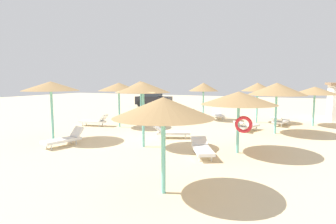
% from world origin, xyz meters
% --- Properties ---
extents(ground_plane, '(80.00, 80.00, 0.00)m').
position_xyz_m(ground_plane, '(0.00, 0.00, 0.00)').
color(ground_plane, beige).
extents(parasol_0, '(2.20, 2.20, 2.79)m').
position_xyz_m(parasol_0, '(0.30, 8.68, 2.47)').
color(parasol_0, '#6BC6BC').
rests_on(parasol_0, ground).
extents(parasol_1, '(2.42, 2.42, 2.91)m').
position_xyz_m(parasol_1, '(0.35, -0.43, 2.66)').
color(parasol_1, '#6BC6BC').
rests_on(parasol_1, ground).
extents(parasol_2, '(3.05, 3.05, 2.53)m').
position_xyz_m(parasol_2, '(4.39, 0.26, 2.25)').
color(parasol_2, '#6BC6BC').
rests_on(parasol_2, ground).
extents(parasol_3, '(2.43, 2.43, 2.91)m').
position_xyz_m(parasol_3, '(-4.80, 8.23, 2.60)').
color(parasol_3, '#6BC6BC').
rests_on(parasol_3, ground).
extents(parasol_4, '(2.84, 2.84, 2.57)m').
position_xyz_m(parasol_4, '(7.65, 9.16, 2.31)').
color(parasol_4, '#6BC6BC').
rests_on(parasol_4, ground).
extents(parasol_5, '(2.70, 2.70, 2.93)m').
position_xyz_m(parasol_5, '(-4.33, -1.20, 2.69)').
color(parasol_5, '#6BC6BC').
rests_on(parasol_5, ground).
extents(parasol_6, '(3.16, 3.16, 2.85)m').
position_xyz_m(parasol_6, '(5.55, 5.31, 2.50)').
color(parasol_6, '#6BC6BC').
rests_on(parasol_6, ground).
extents(parasol_7, '(2.59, 2.59, 2.83)m').
position_xyz_m(parasol_7, '(-3.64, 3.51, 2.56)').
color(parasol_7, '#6BC6BC').
rests_on(parasol_7, ground).
extents(parasol_8, '(2.64, 2.64, 2.55)m').
position_xyz_m(parasol_8, '(3.36, -4.67, 2.28)').
color(parasol_8, '#6BC6BC').
rests_on(parasol_8, ground).
extents(parasol_9, '(2.27, 2.27, 2.81)m').
position_xyz_m(parasol_9, '(4.10, 9.10, 2.50)').
color(parasol_9, '#6BC6BC').
rests_on(parasol_9, ground).
extents(lounger_0, '(1.39, 1.95, 0.79)m').
position_xyz_m(lounger_0, '(1.09, 10.07, 0.32)').
color(lounger_0, white).
rests_on(lounger_0, ground).
extents(lounger_1, '(2.00, 1.31, 0.70)m').
position_xyz_m(lounger_1, '(0.72, 1.80, 0.32)').
color(lounger_1, white).
rests_on(lounger_1, ground).
extents(lounger_2, '(1.46, 1.99, 0.61)m').
position_xyz_m(lounger_2, '(3.20, -0.77, 0.31)').
color(lounger_2, white).
rests_on(lounger_2, ground).
extents(lounger_3, '(1.96, 1.46, 0.73)m').
position_xyz_m(lounger_3, '(-3.12, 6.74, 0.32)').
color(lounger_3, white).
rests_on(lounger_3, ground).
extents(lounger_4, '(1.12, 2.00, 0.68)m').
position_xyz_m(lounger_4, '(5.69, 8.29, 0.31)').
color(lounger_4, white).
rests_on(lounger_4, ground).
extents(lounger_5, '(1.10, 1.95, 0.80)m').
position_xyz_m(lounger_5, '(-3.03, -1.77, 0.32)').
color(lounger_5, white).
rests_on(lounger_5, ground).
extents(lounger_6, '(1.33, 2.00, 0.66)m').
position_xyz_m(lounger_6, '(3.96, 5.46, 0.31)').
color(lounger_6, white).
rests_on(lounger_6, ground).
extents(lounger_7, '(1.95, 0.95, 0.77)m').
position_xyz_m(lounger_7, '(-5.39, 3.20, 0.32)').
color(lounger_7, white).
rests_on(lounger_7, ground).
extents(bench_0, '(1.54, 0.57, 0.49)m').
position_xyz_m(bench_0, '(-2.17, 11.48, 0.35)').
color(bench_0, brown).
rests_on(bench_0, ground).
extents(parked_car, '(4.18, 2.37, 1.72)m').
position_xyz_m(parked_car, '(-8.24, 17.04, 0.82)').
color(parked_car, black).
rests_on(parked_car, ground).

